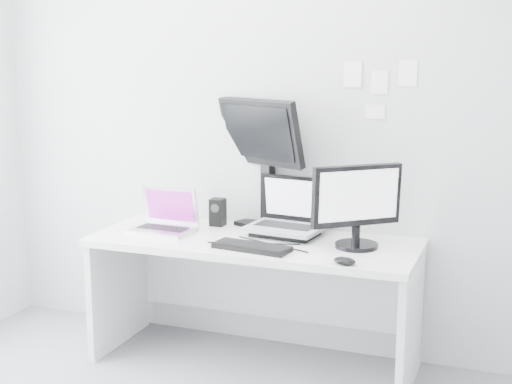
% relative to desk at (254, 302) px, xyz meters
% --- Properties ---
extents(back_wall, '(3.60, 0.00, 3.60)m').
position_rel_desk_xyz_m(back_wall, '(0.00, 0.35, 0.99)').
color(back_wall, silver).
rests_on(back_wall, ground).
extents(desk, '(1.80, 0.70, 0.73)m').
position_rel_desk_xyz_m(desk, '(0.00, 0.00, 0.00)').
color(desk, white).
rests_on(desk, ground).
extents(macbook, '(0.36, 0.28, 0.26)m').
position_rel_desk_xyz_m(macbook, '(-0.55, -0.04, 0.50)').
color(macbook, silver).
rests_on(macbook, desk).
extents(speaker, '(0.10, 0.10, 0.16)m').
position_rel_desk_xyz_m(speaker, '(-0.31, 0.22, 0.45)').
color(speaker, black).
rests_on(speaker, desk).
extents(dell_laptop, '(0.44, 0.36, 0.34)m').
position_rel_desk_xyz_m(dell_laptop, '(0.13, 0.12, 0.53)').
color(dell_laptop, '#9FA1A6').
rests_on(dell_laptop, desk).
extents(rear_monitor, '(0.60, 0.42, 0.77)m').
position_rel_desk_xyz_m(rear_monitor, '(-0.05, 0.30, 0.75)').
color(rear_monitor, black).
rests_on(rear_monitor, desk).
extents(samsung_monitor, '(0.53, 0.49, 0.46)m').
position_rel_desk_xyz_m(samsung_monitor, '(0.57, 0.03, 0.59)').
color(samsung_monitor, black).
rests_on(samsung_monitor, desk).
extents(keyboard, '(0.42, 0.20, 0.03)m').
position_rel_desk_xyz_m(keyboard, '(0.07, -0.20, 0.38)').
color(keyboard, black).
rests_on(keyboard, desk).
extents(mouse, '(0.13, 0.10, 0.04)m').
position_rel_desk_xyz_m(mouse, '(0.58, -0.30, 0.38)').
color(mouse, black).
rests_on(mouse, desk).
extents(wall_note_0, '(0.10, 0.00, 0.14)m').
position_rel_desk_xyz_m(wall_note_0, '(0.45, 0.34, 1.26)').
color(wall_note_0, white).
rests_on(wall_note_0, back_wall).
extents(wall_note_1, '(0.09, 0.00, 0.13)m').
position_rel_desk_xyz_m(wall_note_1, '(0.60, 0.34, 1.22)').
color(wall_note_1, white).
rests_on(wall_note_1, back_wall).
extents(wall_note_2, '(0.10, 0.00, 0.14)m').
position_rel_desk_xyz_m(wall_note_2, '(0.75, 0.34, 1.26)').
color(wall_note_2, white).
rests_on(wall_note_2, back_wall).
extents(wall_note_3, '(0.11, 0.00, 0.08)m').
position_rel_desk_xyz_m(wall_note_3, '(0.58, 0.34, 1.05)').
color(wall_note_3, white).
rests_on(wall_note_3, back_wall).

